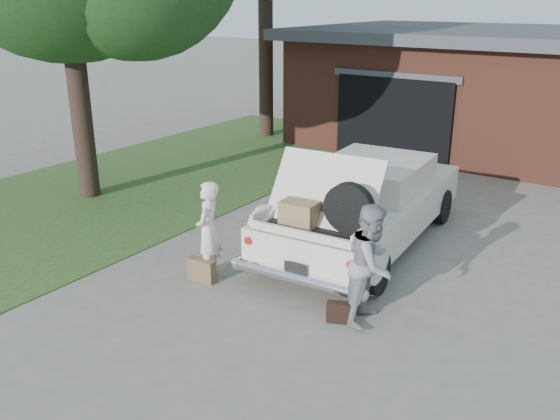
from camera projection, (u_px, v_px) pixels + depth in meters
The scene contains 8 objects.
ground at pixel (257, 290), 8.92m from camera, with size 90.00×90.00×0.00m, color gray.
grass_strip at pixel (148, 180), 14.18m from camera, with size 6.00×16.00×0.02m, color #2D4C1E.
house at pixel (527, 90), 16.70m from camera, with size 12.80×7.80×3.30m.
sedan at pixel (365, 204), 10.31m from camera, with size 2.36×5.28×1.95m.
woman_left at pixel (208, 230), 9.09m from camera, with size 0.57×0.37×1.56m, color white.
woman_right at pixel (372, 264), 7.82m from camera, with size 0.81×0.63×1.66m, color gray.
suitcase_left at pixel (202, 270), 9.14m from camera, with size 0.47×0.15×0.36m, color brown.
suitcase_right at pixel (341, 313), 7.98m from camera, with size 0.39×0.12×0.30m, color black.
Camera 1 is at (4.81, -6.37, 4.16)m, focal length 38.00 mm.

